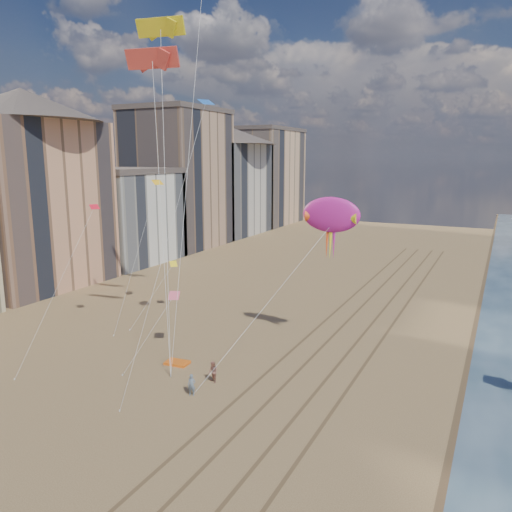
{
  "coord_description": "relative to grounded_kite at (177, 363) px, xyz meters",
  "views": [
    {
      "loc": [
        16.52,
        -16.42,
        18.93
      ],
      "look_at": [
        -4.63,
        26.0,
        9.5
      ],
      "focal_mm": 35.0,
      "sensor_mm": 36.0,
      "label": 1
    }
  ],
  "objects": [
    {
      "name": "kite_flyer_a",
      "position": [
        4.69,
        -4.6,
        0.78
      ],
      "size": [
        0.75,
        0.61,
        1.8
      ],
      "primitive_type": "imported",
      "rotation": [
        0.0,
        0.0,
        0.31
      ],
      "color": "slate",
      "rests_on": "ground"
    },
    {
      "name": "kite_flyer_b",
      "position": [
        5.01,
        -1.82,
        0.81
      ],
      "size": [
        1.15,
        1.08,
        1.87
      ],
      "primitive_type": "imported",
      "rotation": [
        0.0,
        0.0,
        -0.55
      ],
      "color": "#915949",
      "rests_on": "ground"
    },
    {
      "name": "small_kites",
      "position": [
        -4.85,
        5.36,
        13.87
      ],
      "size": [
        15.43,
        12.03,
        18.39
      ],
      "color": "#E55971",
      "rests_on": "ground"
    },
    {
      "name": "buildings",
      "position": [
        -36.25,
        46.3,
        13.43
      ],
      "size": [
        34.72,
        131.35,
        29.0
      ],
      "color": "#C6B284",
      "rests_on": "ground"
    },
    {
      "name": "grounded_kite",
      "position": [
        0.0,
        0.0,
        0.0
      ],
      "size": [
        2.27,
        1.56,
        0.25
      ],
      "primitive_type": "cube",
      "rotation": [
        0.0,
        0.0,
        0.09
      ],
      "color": "#DB5A12",
      "rests_on": "ground"
    },
    {
      "name": "tracks",
      "position": [
        12.03,
        10.72,
        -0.11
      ],
      "size": [
        7.68,
        120.0,
        0.01
      ],
      "color": "brown",
      "rests_on": "ground"
    },
    {
      "name": "show_kite",
      "position": [
        11.52,
        9.13,
        13.44
      ],
      "size": [
        5.93,
        7.34,
        19.64
      ],
      "color": "#B31B81",
      "rests_on": "ground"
    }
  ]
}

